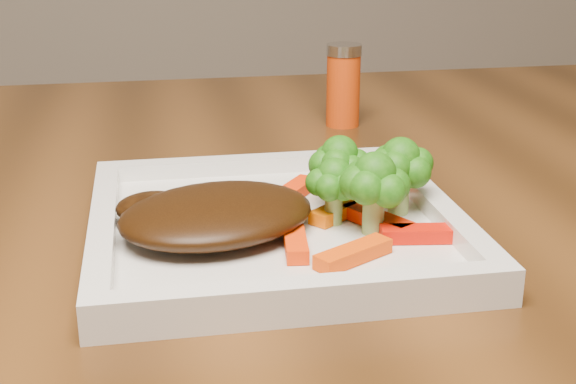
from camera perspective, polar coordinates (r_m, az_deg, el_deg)
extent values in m
cube|color=white|center=(0.60, -0.94, -2.82)|extent=(0.27, 0.27, 0.01)
ellipsoid|color=black|center=(0.58, -5.09, -1.58)|extent=(0.18, 0.16, 0.03)
cube|color=#EF4503|center=(0.54, 4.67, -4.40)|extent=(0.06, 0.04, 0.01)
cube|color=red|center=(0.58, 9.68, -2.94)|extent=(0.06, 0.02, 0.01)
cube|color=#F63504|center=(0.56, 0.52, -3.56)|extent=(0.02, 0.06, 0.01)
cube|color=#F92504|center=(0.67, 6.98, 0.45)|extent=(0.06, 0.04, 0.01)
cube|color=#F32F03|center=(0.65, 0.35, 0.03)|extent=(0.05, 0.06, 0.01)
cube|color=#F52204|center=(0.60, 6.36, -1.98)|extent=(0.05, 0.06, 0.01)
cube|color=#F36403|center=(0.62, 3.86, -1.23)|extent=(0.06, 0.05, 0.01)
cylinder|color=#D13F0B|center=(0.91, 3.95, 7.57)|extent=(0.05, 0.05, 0.09)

